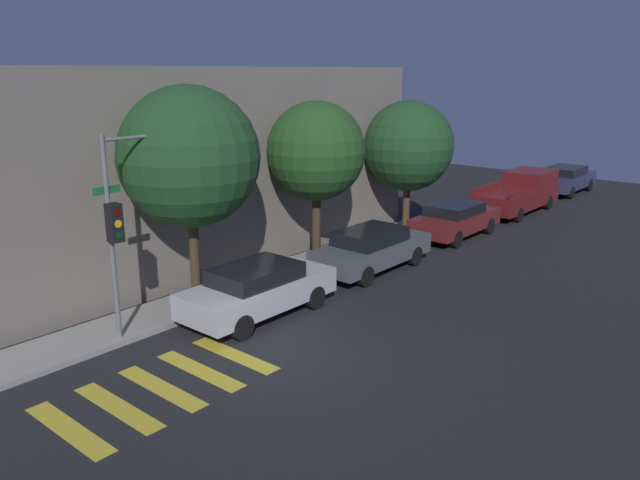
% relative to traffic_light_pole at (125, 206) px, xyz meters
% --- Properties ---
extents(ground_plane, '(60.00, 60.00, 0.00)m').
position_rel_traffic_light_pole_xyz_m(ground_plane, '(1.62, -3.37, -3.36)').
color(ground_plane, black).
extents(sidewalk, '(26.00, 1.73, 0.14)m').
position_rel_traffic_light_pole_xyz_m(sidewalk, '(1.62, 0.69, -3.29)').
color(sidewalk, gray).
rests_on(sidewalk, ground).
extents(building_row, '(26.00, 6.00, 6.54)m').
position_rel_traffic_light_pole_xyz_m(building_row, '(1.62, 4.96, -0.09)').
color(building_row, slate).
rests_on(building_row, ground).
extents(crosswalk, '(4.56, 2.60, 0.00)m').
position_rel_traffic_light_pole_xyz_m(crosswalk, '(-1.09, -2.57, -3.36)').
color(crosswalk, gold).
rests_on(crosswalk, ground).
extents(traffic_light_pole, '(2.10, 0.56, 5.07)m').
position_rel_traffic_light_pole_xyz_m(traffic_light_pole, '(0.00, 0.00, 0.00)').
color(traffic_light_pole, slate).
rests_on(traffic_light_pole, ground).
extents(sedan_near_corner, '(4.43, 1.82, 1.44)m').
position_rel_traffic_light_pole_xyz_m(sedan_near_corner, '(3.01, -1.27, -2.59)').
color(sedan_near_corner, '#B7BABF').
rests_on(sedan_near_corner, ground).
extents(sedan_middle, '(4.57, 1.79, 1.43)m').
position_rel_traffic_light_pole_xyz_m(sedan_middle, '(8.19, -1.27, -2.60)').
color(sedan_middle, '#4C5156').
rests_on(sedan_middle, ground).
extents(sedan_far_end, '(4.36, 1.83, 1.38)m').
position_rel_traffic_light_pole_xyz_m(sedan_far_end, '(13.81, -1.27, -2.62)').
color(sedan_far_end, maroon).
rests_on(sedan_far_end, ground).
extents(pickup_truck, '(5.48, 1.98, 1.80)m').
position_rel_traffic_light_pole_xyz_m(pickup_truck, '(19.97, -1.27, -2.46)').
color(pickup_truck, maroon).
rests_on(pickup_truck, ground).
extents(sedan_tail_of_row, '(4.52, 1.85, 1.43)m').
position_rel_traffic_light_pole_xyz_m(sedan_tail_of_row, '(25.95, -1.27, -2.59)').
color(sedan_tail_of_row, '#2D3351').
rests_on(sedan_tail_of_row, ground).
extents(tree_near_corner, '(3.79, 3.79, 6.11)m').
position_rel_traffic_light_pole_xyz_m(tree_near_corner, '(2.39, 0.58, 0.84)').
color(tree_near_corner, '#42301E').
rests_on(tree_near_corner, ground).
extents(tree_midblock, '(3.25, 3.25, 5.50)m').
position_rel_traffic_light_pole_xyz_m(tree_midblock, '(7.55, 0.58, 0.50)').
color(tree_midblock, '#42301E').
rests_on(tree_midblock, ground).
extents(tree_far_end, '(3.55, 3.55, 5.32)m').
position_rel_traffic_light_pole_xyz_m(tree_far_end, '(13.11, 0.58, 0.17)').
color(tree_far_end, '#4C3823').
rests_on(tree_far_end, ground).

